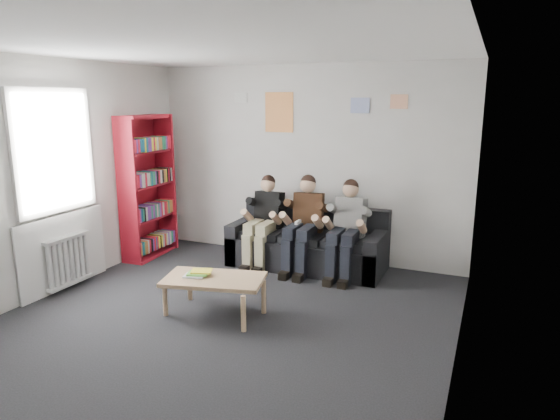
% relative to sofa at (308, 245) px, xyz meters
% --- Properties ---
extents(room_shell, '(5.00, 5.00, 5.00)m').
position_rel_sofa_xyz_m(room_shell, '(-0.19, -2.11, 1.06)').
color(room_shell, black).
rests_on(room_shell, ground).
extents(sofa, '(2.07, 0.85, 0.80)m').
position_rel_sofa_xyz_m(sofa, '(0.00, 0.00, 0.00)').
color(sofa, black).
rests_on(sofa, ground).
extents(bookshelf, '(0.30, 0.91, 2.02)m').
position_rel_sofa_xyz_m(bookshelf, '(-2.26, -0.45, 0.72)').
color(bookshelf, maroon).
rests_on(bookshelf, ground).
extents(coffee_table, '(1.03, 0.57, 0.41)m').
position_rel_sofa_xyz_m(coffee_table, '(-0.36, -1.87, 0.07)').
color(coffee_table, tan).
rests_on(coffee_table, ground).
extents(game_cases, '(0.26, 0.22, 0.05)m').
position_rel_sofa_xyz_m(game_cases, '(-0.54, -1.88, 0.15)').
color(game_cases, silver).
rests_on(game_cases, coffee_table).
extents(person_left, '(0.37, 0.79, 1.23)m').
position_rel_sofa_xyz_m(person_left, '(-0.58, -0.19, 0.32)').
color(person_left, black).
rests_on(person_left, sofa).
extents(person_middle, '(0.39, 0.83, 1.26)m').
position_rel_sofa_xyz_m(person_middle, '(0.00, -0.19, 0.34)').
color(person_middle, '#432516').
rests_on(person_middle, sofa).
extents(person_right, '(0.38, 0.80, 1.24)m').
position_rel_sofa_xyz_m(person_right, '(0.58, -0.19, 0.33)').
color(person_right, silver).
rests_on(person_right, sofa).
extents(radiator, '(0.10, 0.64, 0.60)m').
position_rel_sofa_xyz_m(radiator, '(-2.34, -1.91, 0.06)').
color(radiator, silver).
rests_on(radiator, ground).
extents(window, '(0.05, 1.30, 2.36)m').
position_rel_sofa_xyz_m(window, '(-2.42, -1.91, 0.74)').
color(window, white).
rests_on(window, room_shell).
extents(poster_large, '(0.42, 0.01, 0.55)m').
position_rel_sofa_xyz_m(poster_large, '(-0.59, 0.38, 1.76)').
color(poster_large, gold).
rests_on(poster_large, room_shell).
extents(poster_blue, '(0.25, 0.01, 0.20)m').
position_rel_sofa_xyz_m(poster_blue, '(0.56, 0.38, 1.86)').
color(poster_blue, blue).
rests_on(poster_blue, room_shell).
extents(poster_pink, '(0.22, 0.01, 0.18)m').
position_rel_sofa_xyz_m(poster_pink, '(1.06, 0.38, 1.91)').
color(poster_pink, '#B53888').
rests_on(poster_pink, room_shell).
extents(poster_sign, '(0.20, 0.01, 0.14)m').
position_rel_sofa_xyz_m(poster_sign, '(-1.19, 0.38, 1.96)').
color(poster_sign, silver).
rests_on(poster_sign, room_shell).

